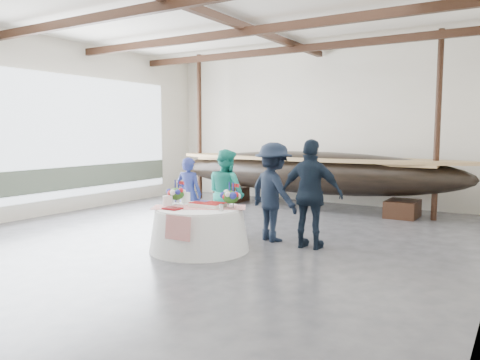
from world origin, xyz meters
The scene contains 13 objects.
floor centered at (0.00, 0.00, 0.00)m, with size 10.00×12.00×0.01m, color #3D3D42.
wall_back centered at (0.00, 6.00, 2.25)m, with size 10.00×0.02×4.50m, color silver.
wall_left centered at (-5.00, 0.00, 2.25)m, with size 0.02×12.00×4.50m, color silver.
ceiling centered at (0.00, 0.00, 4.50)m, with size 10.00×12.00×0.01m, color white.
pavilion_structure centered at (0.00, 0.80, 4.00)m, with size 9.80×11.76×4.50m.
open_bay centered at (-4.95, 1.00, 1.83)m, with size 0.03×7.00×3.20m.
longboat_display centered at (0.23, 4.64, 1.01)m, with size 8.45×1.69×1.59m.
banquet_table centered at (0.38, -0.62, 0.39)m, with size 1.80×1.80×0.77m.
tabletop_items centered at (0.32, -0.51, 0.92)m, with size 1.71×1.32×0.40m.
guest_woman_blue centered at (-0.78, 0.58, 0.79)m, with size 0.58×0.38×1.59m, color navy.
guest_woman_teal centered at (0.17, 0.59, 0.89)m, with size 0.86×0.67×1.78m, color teal.
guest_man_left centered at (1.18, 0.72, 0.96)m, with size 1.24×0.71×1.92m, color black.
guest_man_right centered at (2.05, 0.55, 1.00)m, with size 1.17×0.49×2.00m, color black.
Camera 1 is at (5.36, -7.29, 2.13)m, focal length 35.00 mm.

